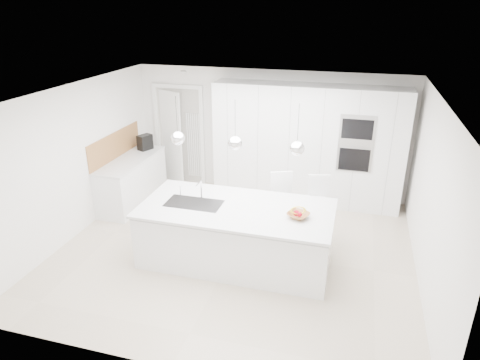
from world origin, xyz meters
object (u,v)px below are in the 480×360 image
(island_base, at_px, (236,237))
(bar_stool_left, at_px, (279,208))
(fruit_bowl, at_px, (298,215))
(espresso_machine, at_px, (145,142))
(bar_stool_right, at_px, (316,210))

(island_base, height_order, bar_stool_left, bar_stool_left)
(fruit_bowl, xyz_separation_m, espresso_machine, (-3.45, 2.14, 0.12))
(bar_stool_right, bearing_deg, island_base, -151.12)
(fruit_bowl, xyz_separation_m, bar_stool_left, (-0.43, 0.86, -0.36))
(fruit_bowl, distance_m, espresso_machine, 4.07)
(fruit_bowl, bearing_deg, bar_stool_right, 81.01)
(bar_stool_left, height_order, bar_stool_right, bar_stool_left)
(espresso_machine, bearing_deg, island_base, -17.47)
(island_base, xyz_separation_m, bar_stool_left, (0.49, 0.82, 0.15))
(bar_stool_right, bearing_deg, espresso_machine, 149.42)
(fruit_bowl, height_order, bar_stool_right, bar_stool_right)
(espresso_machine, bearing_deg, fruit_bowl, -9.51)
(espresso_machine, xyz_separation_m, bar_stool_left, (3.02, -1.29, -0.48))
(espresso_machine, distance_m, bar_stool_left, 3.32)
(island_base, distance_m, bar_stool_left, 0.97)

